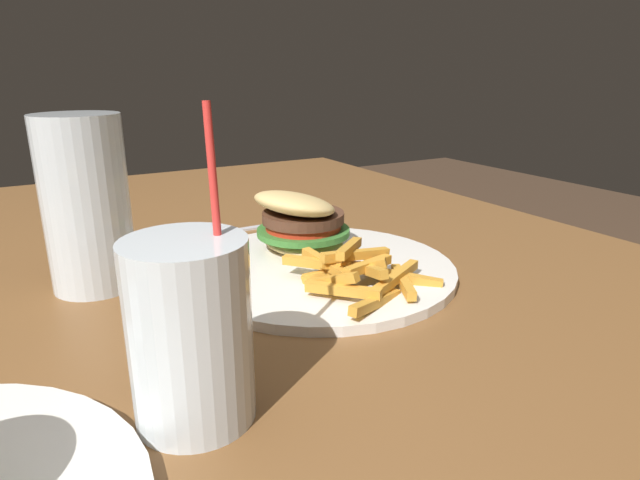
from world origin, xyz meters
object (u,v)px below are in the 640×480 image
(beer_glass, at_px, (87,208))
(juice_glass, at_px, (191,340))
(spoon, at_px, (205,231))
(meal_plate_near, at_px, (314,250))

(beer_glass, xyz_separation_m, juice_glass, (-0.26, -0.02, -0.03))
(juice_glass, height_order, spoon, juice_glass)
(juice_glass, bearing_deg, spoon, -19.25)
(meal_plate_near, height_order, juice_glass, juice_glass)
(beer_glass, distance_m, juice_glass, 0.27)
(beer_glass, bearing_deg, juice_glass, -175.15)
(meal_plate_near, distance_m, beer_glass, 0.24)
(spoon, bearing_deg, beer_glass, 35.00)
(juice_glass, relative_size, spoon, 1.04)
(juice_glass, distance_m, spoon, 0.40)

